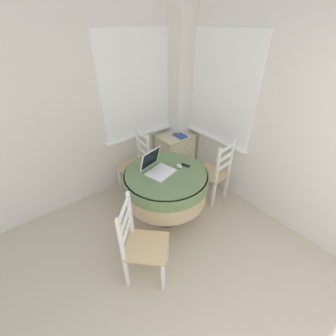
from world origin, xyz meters
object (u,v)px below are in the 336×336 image
round_dining_table (166,183)px  book_on_cabinet (180,136)px  computer_mouse (179,166)px  dining_chair_near_back_window (136,164)px  cell_phone (185,165)px  dining_chair_camera_near (142,245)px  laptop (157,167)px  corner_cabinet (175,153)px  dining_chair_near_right_window (214,173)px

round_dining_table → book_on_cabinet: (0.87, 0.75, 0.10)m
round_dining_table → computer_mouse: size_ratio=11.93×
dining_chair_near_back_window → book_on_cabinet: bearing=-3.4°
cell_phone → dining_chair_camera_near: dining_chair_camera_near is taller
laptop → corner_cabinet: (0.91, 0.75, -0.47)m
cell_phone → book_on_cabinet: bearing=53.3°
laptop → dining_chair_near_right_window: laptop is taller
computer_mouse → book_on_cabinet: computer_mouse is taller
dining_chair_near_right_window → corner_cabinet: dining_chair_near_right_window is taller
round_dining_table → cell_phone: size_ratio=8.19×
laptop → corner_cabinet: size_ratio=0.56×
round_dining_table → laptop: bearing=130.2°
laptop → dining_chair_camera_near: size_ratio=0.40×
dining_chair_near_right_window → corner_cabinet: 0.92m
cell_phone → dining_chair_camera_near: 1.09m
dining_chair_near_back_window → book_on_cabinet: 0.86m
laptop → book_on_cabinet: (0.94, 0.67, -0.12)m
cell_phone → dining_chair_near_right_window: (0.53, -0.04, -0.32)m
round_dining_table → laptop: 0.25m
dining_chair_near_back_window → dining_chair_near_right_window: bearing=-49.2°
corner_cabinet → book_on_cabinet: book_on_cabinet is taller
round_dining_table → laptop: (-0.07, 0.08, 0.22)m
laptop → dining_chair_near_back_window: 0.82m
laptop → dining_chair_camera_near: (-0.60, -0.55, -0.37)m
computer_mouse → book_on_cabinet: size_ratio=0.40×
dining_chair_near_back_window → corner_cabinet: bearing=2.3°
computer_mouse → cell_phone: 0.09m
dining_chair_near_back_window → dining_chair_camera_near: same height
round_dining_table → cell_phone: cell_phone is taller
corner_cabinet → book_on_cabinet: bearing=-71.6°
laptop → dining_chair_near_back_window: bearing=80.5°
computer_mouse → cell_phone: bearing=-9.3°
computer_mouse → corner_cabinet: computer_mouse is taller
book_on_cabinet → round_dining_table: bearing=-139.1°
round_dining_table → dining_chair_near_right_window: dining_chair_near_right_window is taller
computer_mouse → corner_cabinet: size_ratio=0.13×
computer_mouse → book_on_cabinet: (0.68, 0.78, -0.08)m
laptop → cell_phone: laptop is taller
dining_chair_near_right_window → dining_chair_camera_near: (-1.48, -0.39, 0.00)m
dining_chair_near_right_window → book_on_cabinet: dining_chair_near_right_window is taller
cell_phone → dining_chair_near_back_window: bearing=105.2°
laptop → dining_chair_camera_near: bearing=-137.1°
dining_chair_near_right_window → dining_chair_near_back_window: bearing=130.8°
computer_mouse → dining_chair_near_right_window: 0.71m
dining_chair_near_right_window → dining_chair_camera_near: same height
computer_mouse → dining_chair_camera_near: (-0.85, -0.45, -0.34)m
dining_chair_camera_near → corner_cabinet: size_ratio=1.40×
book_on_cabinet → cell_phone: bearing=-126.7°
round_dining_table → dining_chair_near_back_window: size_ratio=1.07×
dining_chair_near_back_window → corner_cabinet: (0.79, 0.03, -0.10)m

